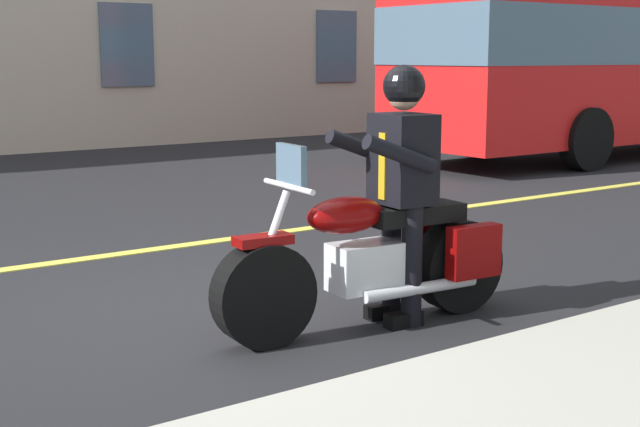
# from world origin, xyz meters

# --- Properties ---
(ground_plane) EXTENTS (80.00, 80.00, 0.00)m
(ground_plane) POSITION_xyz_m (0.00, 0.00, 0.00)
(ground_plane) COLOR black
(lane_center_stripe) EXTENTS (60.00, 0.16, 0.01)m
(lane_center_stripe) POSITION_xyz_m (0.00, -2.00, 0.01)
(lane_center_stripe) COLOR #E5DB4C
(lane_center_stripe) RESTS_ON ground_plane
(motorcycle_main) EXTENTS (2.22, 0.71, 1.26)m
(motorcycle_main) POSITION_xyz_m (-0.81, 1.04, 0.45)
(motorcycle_main) COLOR black
(motorcycle_main) RESTS_ON ground_plane
(rider_main) EXTENTS (0.65, 0.58, 1.74)m
(rider_main) POSITION_xyz_m (-1.00, 1.05, 1.04)
(rider_main) COLOR black
(rider_main) RESTS_ON ground_plane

